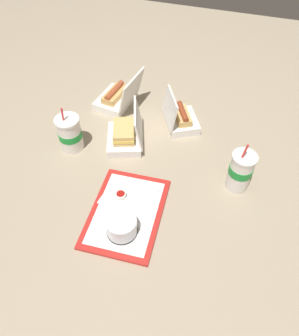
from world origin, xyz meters
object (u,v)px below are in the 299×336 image
(cake_container, at_px, (122,226))
(clamshell_hotdog_left, at_px, (117,97))
(clamshell_hotdog_corner, at_px, (180,118))
(soda_cup_corner, at_px, (240,171))
(food_tray, at_px, (125,212))
(plastic_fork, at_px, (153,196))
(soda_cup_right, at_px, (70,133))
(clamshell_sandwich_back, at_px, (126,135))
(ketchup_cup, at_px, (121,195))

(cake_container, bearing_deg, clamshell_hotdog_left, -157.59)
(clamshell_hotdog_corner, relative_size, soda_cup_corner, 0.94)
(food_tray, distance_m, clamshell_hotdog_corner, 0.55)
(cake_container, height_order, plastic_fork, cake_container)
(soda_cup_corner, bearing_deg, food_tray, -55.69)
(food_tray, bearing_deg, soda_cup_right, -127.19)
(food_tray, relative_size, clamshell_sandwich_back, 1.64)
(clamshell_hotdog_left, bearing_deg, clamshell_hotdog_corner, 79.86)
(food_tray, bearing_deg, cake_container, 13.39)
(plastic_fork, distance_m, clamshell_hotdog_left, 0.61)
(clamshell_sandwich_back, bearing_deg, soda_cup_right, -66.16)
(ketchup_cup, relative_size, soda_cup_right, 0.18)
(plastic_fork, bearing_deg, clamshell_sandwich_back, -119.59)
(food_tray, xyz_separation_m, ketchup_cup, (-0.06, -0.04, 0.02))
(clamshell_hotdog_left, relative_size, soda_cup_right, 1.02)
(ketchup_cup, height_order, plastic_fork, ketchup_cup)
(food_tray, xyz_separation_m, soda_cup_corner, (-0.26, 0.38, 0.08))
(ketchup_cup, bearing_deg, food_tray, 33.88)
(food_tray, distance_m, soda_cup_corner, 0.46)
(cake_container, distance_m, plastic_fork, 0.19)
(soda_cup_right, height_order, soda_cup_corner, soda_cup_corner)
(clamshell_hotdog_corner, xyz_separation_m, clamshell_sandwich_back, (0.19, -0.20, 0.00))
(clamshell_hotdog_left, bearing_deg, plastic_fork, 33.90)
(clamshell_sandwich_back, xyz_separation_m, clamshell_hotdog_left, (-0.25, -0.14, -0.00))
(food_tray, height_order, ketchup_cup, ketchup_cup)
(clamshell_hotdog_left, xyz_separation_m, soda_cup_right, (0.34, -0.08, 0.04))
(food_tray, height_order, clamshell_hotdog_left, clamshell_hotdog_left)
(clamshell_hotdog_corner, distance_m, clamshell_hotdog_left, 0.34)
(clamshell_hotdog_corner, bearing_deg, soda_cup_right, -55.92)
(soda_cup_right, bearing_deg, ketchup_cup, 56.17)
(cake_container, relative_size, plastic_fork, 1.00)
(food_tray, distance_m, soda_cup_right, 0.44)
(plastic_fork, bearing_deg, food_tray, -16.04)
(clamshell_hotdog_corner, xyz_separation_m, soda_cup_corner, (0.29, 0.30, 0.05))
(soda_cup_right, relative_size, soda_cup_corner, 0.94)
(clamshell_sandwich_back, distance_m, clamshell_hotdog_left, 0.28)
(plastic_fork, distance_m, soda_cup_right, 0.45)
(food_tray, relative_size, plastic_fork, 3.49)
(cake_container, bearing_deg, clamshell_hotdog_corner, 174.99)
(plastic_fork, bearing_deg, clamshell_hotdog_corner, -157.47)
(soda_cup_corner, bearing_deg, clamshell_hotdog_left, -118.35)
(clamshell_hotdog_corner, bearing_deg, ketchup_cup, -12.88)
(clamshell_sandwich_back, relative_size, soda_cup_corner, 1.01)
(ketchup_cup, xyz_separation_m, soda_cup_right, (-0.21, -0.31, 0.05))
(soda_cup_corner, bearing_deg, plastic_fork, -61.95)
(food_tray, relative_size, cake_container, 3.49)
(food_tray, relative_size, soda_cup_right, 1.75)
(soda_cup_right, bearing_deg, cake_container, 46.62)
(clamshell_hotdog_corner, relative_size, clamshell_hotdog_left, 0.98)
(cake_container, height_order, ketchup_cup, cake_container)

